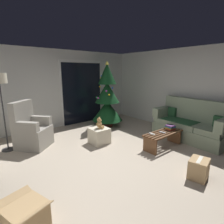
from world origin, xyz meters
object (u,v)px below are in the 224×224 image
(coffee_table, at_px, (163,137))
(remote_white, at_px, (152,134))
(cell_phone, at_px, (170,124))
(cardboard_box_open_near_shelf, at_px, (26,217))
(remote_silver, at_px, (162,132))
(armchair, at_px, (32,131))
(teddy_bear_honey, at_px, (100,124))
(christmas_tree, at_px, (107,99))
(couch, at_px, (190,125))
(book_stack, at_px, (170,127))
(ottoman, at_px, (99,136))
(cardboard_box_taped_mid_floor, at_px, (199,169))
(floor_lamp, at_px, (0,86))

(coffee_table, distance_m, remote_white, 0.37)
(cell_phone, height_order, cardboard_box_open_near_shelf, cell_phone)
(coffee_table, bearing_deg, remote_silver, -172.92)
(armchair, xyz_separation_m, teddy_bear_honey, (1.41, -0.88, 0.12))
(christmas_tree, bearing_deg, coffee_table, -90.17)
(teddy_bear_honey, bearing_deg, couch, -32.03)
(coffee_table, relative_size, remote_silver, 7.05)
(remote_silver, distance_m, remote_white, 0.29)
(couch, bearing_deg, teddy_bear_honey, 147.97)
(book_stack, height_order, armchair, armchair)
(armchair, xyz_separation_m, ottoman, (1.40, -0.87, -0.20))
(cell_phone, distance_m, cardboard_box_open_near_shelf, 3.59)
(remote_white, distance_m, armchair, 2.90)
(book_stack, xyz_separation_m, armchair, (-2.75, 2.05, -0.04))
(cardboard_box_open_near_shelf, bearing_deg, ottoman, 36.17)
(cardboard_box_taped_mid_floor, bearing_deg, coffee_table, 62.34)
(couch, height_order, book_stack, couch)
(coffee_table, distance_m, christmas_tree, 2.32)
(book_stack, relative_size, cardboard_box_open_near_shelf, 0.37)
(floor_lamp, relative_size, cardboard_box_open_near_shelf, 2.84)
(armchair, bearing_deg, couch, -32.04)
(cardboard_box_open_near_shelf, bearing_deg, armchair, 72.51)
(christmas_tree, relative_size, ottoman, 4.86)
(coffee_table, xyz_separation_m, book_stack, (0.31, 0.02, 0.19))
(remote_silver, bearing_deg, couch, 166.70)
(cardboard_box_taped_mid_floor, bearing_deg, teddy_bear_honey, 100.33)
(cardboard_box_taped_mid_floor, bearing_deg, remote_white, 77.28)
(remote_white, height_order, floor_lamp, floor_lamp)
(teddy_bear_honey, bearing_deg, cardboard_box_taped_mid_floor, -79.67)
(couch, relative_size, book_stack, 8.50)
(floor_lamp, relative_size, teddy_bear_honey, 6.25)
(cardboard_box_taped_mid_floor, bearing_deg, cardboard_box_open_near_shelf, 163.56)
(cell_phone, bearing_deg, ottoman, 124.62)
(christmas_tree, relative_size, armchair, 1.89)
(armchair, bearing_deg, teddy_bear_honey, -32.06)
(remote_white, relative_size, ottoman, 0.35)
(remote_white, xyz_separation_m, book_stack, (0.63, -0.07, 0.05))
(remote_white, height_order, ottoman, remote_white)
(cardboard_box_open_near_shelf, bearing_deg, remote_silver, 6.99)
(couch, height_order, remote_white, couch)
(book_stack, distance_m, teddy_bear_honey, 1.79)
(remote_silver, xyz_separation_m, floor_lamp, (-2.91, 2.22, 1.11))
(book_stack, relative_size, armchair, 0.21)
(remote_white, xyz_separation_m, teddy_bear_honey, (-0.71, 1.10, 0.13))
(book_stack, height_order, teddy_bear_honey, teddy_bear_honey)
(book_stack, xyz_separation_m, floor_lamp, (-3.27, 2.20, 1.06))
(remote_silver, height_order, christmas_tree, christmas_tree)
(cardboard_box_open_near_shelf, bearing_deg, book_stack, 6.65)
(floor_lamp, bearing_deg, teddy_bear_honey, -28.21)
(ottoman, bearing_deg, armchair, 148.05)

